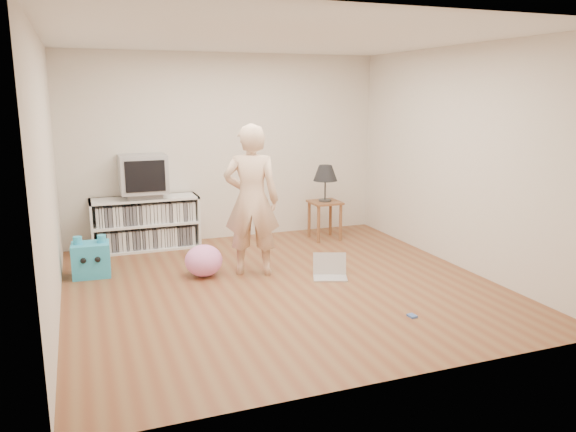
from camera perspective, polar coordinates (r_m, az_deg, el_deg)
The scene contains 13 objects.
ground at distance 6.19m, azimuth -0.75°, elevation -7.00°, with size 4.50×4.50×0.00m, color brown.
walls at distance 5.89m, azimuth -0.78°, elevation 5.01°, with size 4.52×4.52×2.60m.
ceiling at distance 5.86m, azimuth -0.82°, elevation 17.71°, with size 4.50×4.50×0.01m, color white.
media_unit at distance 7.76m, azimuth -14.27°, elevation -0.70°, with size 1.40×0.45×0.70m.
dvd_deck at distance 7.67m, azimuth -14.41°, elevation 2.08°, with size 0.45×0.35×0.07m, color gray.
crt_tv at distance 7.62m, azimuth -14.53°, elevation 4.19°, with size 0.60×0.53×0.50m.
side_table at distance 8.02m, azimuth 3.76°, elevation 0.57°, with size 0.42×0.42×0.55m.
table_lamp at distance 7.93m, azimuth 3.81°, elevation 4.29°, with size 0.34×0.34×0.52m.
person at distance 6.38m, azimuth -3.72°, elevation 1.60°, with size 0.63×0.41×1.73m, color beige.
laptop at distance 6.45m, azimuth 4.27°, elevation -5.57°, with size 0.46×0.42×0.26m.
playing_cards at distance 5.47m, azimuth 12.49°, elevation -9.88°, with size 0.07×0.09×0.02m, color #4365B3.
plush_blue at distance 6.80m, azimuth -19.36°, elevation -4.15°, with size 0.43×0.38×0.48m.
plush_pink at distance 6.50m, azimuth -8.56°, elevation -4.51°, with size 0.43×0.43×0.36m, color #FF86D2.
Camera 1 is at (-1.99, -5.49, 2.06)m, focal length 35.00 mm.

